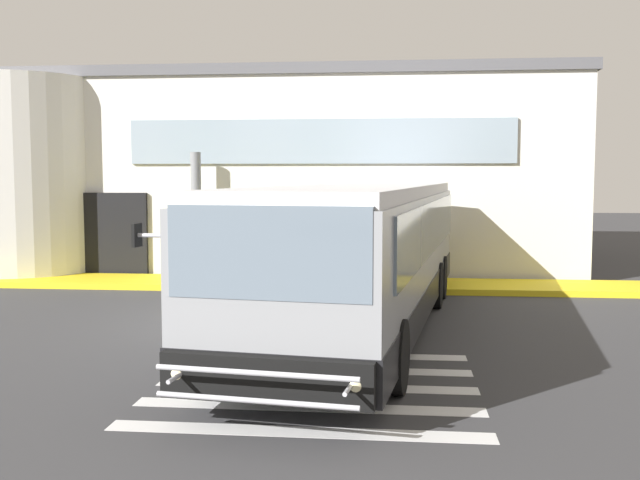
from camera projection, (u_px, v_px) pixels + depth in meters
name	position (u px, v px, depth m)	size (l,w,h in m)	color
ground_plane	(237.00, 323.00, 14.47)	(80.00, 90.00, 0.02)	#353538
bay_paint_stripes	(316.00, 386.00, 10.10)	(4.40, 3.96, 0.01)	silver
terminal_building	(288.00, 174.00, 25.70)	(18.27, 13.80, 5.92)	silver
boarding_curb	(277.00, 284.00, 19.22)	(20.47, 2.00, 0.15)	yellow
entry_support_column	(196.00, 215.00, 19.89)	(0.28, 0.28, 3.35)	slate
bus_main_foreground	(361.00, 259.00, 13.75)	(4.49, 12.26, 2.70)	gray
passenger_near_column	(222.00, 244.00, 19.47)	(0.59, 0.25, 1.68)	#1E2338
passenger_by_doorway	(246.00, 246.00, 18.79)	(0.53, 0.38, 1.68)	#2D2D33
passenger_at_curb_edge	(308.00, 245.00, 18.84)	(0.50, 0.52, 1.68)	#2D2D33
safety_bollard_yellow	(255.00, 275.00, 18.03)	(0.18, 0.18, 0.90)	yellow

